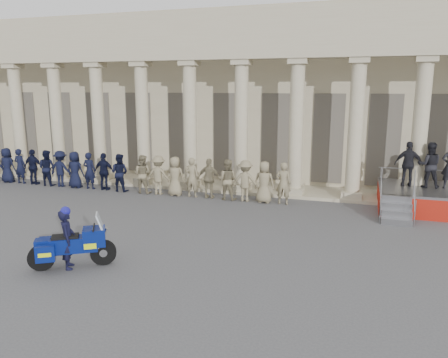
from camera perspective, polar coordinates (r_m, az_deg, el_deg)
ground at (r=14.69m, az=-11.26°, el=-8.44°), size 90.00×90.00×0.00m
building at (r=27.61m, az=3.40°, el=10.80°), size 40.00×12.50×9.00m
officer_rank at (r=22.60m, az=-15.77°, el=0.96°), size 19.07×0.71×1.87m
reviewing_stand at (r=19.94m, az=26.04°, el=0.36°), size 4.62×4.34×2.83m
motorcycle at (r=13.21m, az=-19.13°, el=-8.14°), size 2.14×1.62×1.55m
rider at (r=13.15m, az=-19.78°, el=-7.23°), size 0.68×0.75×1.81m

